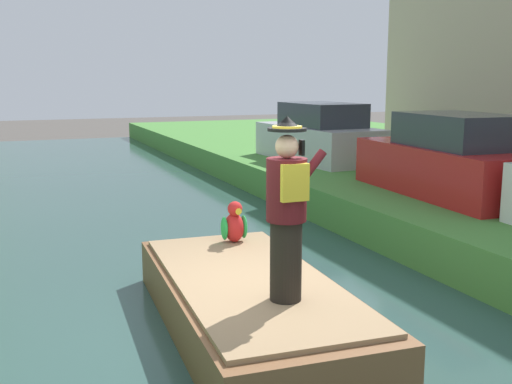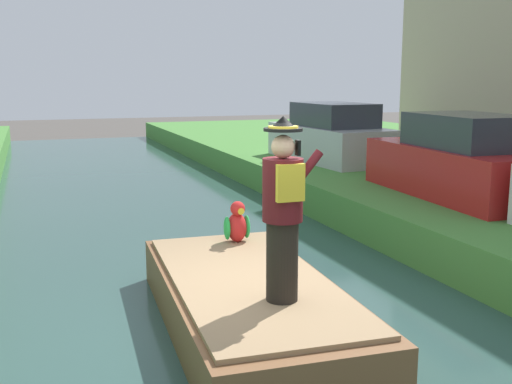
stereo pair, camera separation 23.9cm
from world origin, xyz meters
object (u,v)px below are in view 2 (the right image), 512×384
Objects in this scene: parked_car_red at (461,162)px; parked_car_silver at (331,136)px; person_pirate at (283,210)px; parrot_plush at (237,224)px; boat at (248,303)px.

parked_car_red is 5.22m from parked_car_silver.
person_pirate is 3.25× the size of parrot_plush.
parked_car_red reaches higher than parrot_plush.
parked_car_silver reaches higher than boat.
parked_car_red is at bearing -90.00° from parked_car_silver.
person_pirate is 2.41m from parrot_plush.
parrot_plush is 0.14× the size of parked_car_silver.
parked_car_silver is at bearing 90.00° from parked_car_red.
parked_car_silver is at bearing 66.20° from person_pirate.
boat is 6.01m from parked_car_red.
parrot_plush is (0.28, 2.30, -0.68)m from person_pirate.
parked_car_red is at bearing 29.78° from boat.
person_pirate is (0.08, -0.81, 1.23)m from boat.
parked_car_silver is (0.00, 5.22, 0.00)m from parked_car_red.
boat is 7.53× the size of parrot_plush.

